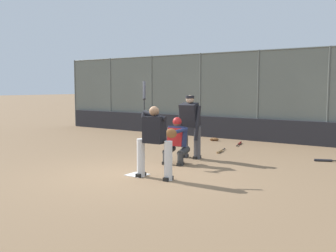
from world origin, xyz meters
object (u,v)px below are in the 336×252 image
object	(u,v)px
spare_bat_by_padding	(326,160)
spare_bat_third_base_side	(220,151)
catcher_behind_plate	(176,140)
batter_at_plate	(154,139)
umpire_home	(190,124)
fielding_glove_on_dirt	(214,139)
spare_bat_near_backstop	(239,143)

from	to	relation	value
spare_bat_by_padding	spare_bat_third_base_side	size ratio (longest dim) A/B	0.91
catcher_behind_plate	spare_bat_third_base_side	xyz separation A→B (m)	(-0.11, -2.30, -0.60)
batter_at_plate	catcher_behind_plate	xyz separation A→B (m)	(0.53, -1.65, -0.23)
umpire_home	spare_bat_by_padding	xyz separation A→B (m)	(-3.26, -1.66, -0.92)
batter_at_plate	fielding_glove_on_dirt	bearing A→B (deg)	-78.03
umpire_home	fielding_glove_on_dirt	world-z (taller)	umpire_home
batter_at_plate	spare_bat_third_base_side	distance (m)	4.06
spare_bat_third_base_side	catcher_behind_plate	bearing A→B (deg)	-14.86
batter_at_plate	catcher_behind_plate	bearing A→B (deg)	-76.57
catcher_behind_plate	umpire_home	xyz separation A→B (m)	(0.11, -0.88, 0.32)
catcher_behind_plate	batter_at_plate	bearing A→B (deg)	98.95
catcher_behind_plate	spare_bat_by_padding	bearing A→B (deg)	-149.95
umpire_home	catcher_behind_plate	bearing A→B (deg)	97.20
umpire_home	spare_bat_by_padding	bearing A→B (deg)	-153.13
fielding_glove_on_dirt	spare_bat_near_backstop	bearing A→B (deg)	164.44
umpire_home	spare_bat_third_base_side	xyz separation A→B (m)	(-0.22, -1.42, -0.92)
umpire_home	spare_bat_near_backstop	size ratio (longest dim) A/B	2.01
spare_bat_near_backstop	spare_bat_by_padding	bearing A→B (deg)	-131.77
batter_at_plate	spare_bat_by_padding	world-z (taller)	batter_at_plate
batter_at_plate	spare_bat_by_padding	size ratio (longest dim) A/B	2.80
catcher_behind_plate	spare_bat_by_padding	xyz separation A→B (m)	(-3.15, -2.54, -0.60)
fielding_glove_on_dirt	spare_bat_by_padding	bearing A→B (deg)	156.50
catcher_behind_plate	fielding_glove_on_dirt	distance (m)	4.67
umpire_home	spare_bat_by_padding	distance (m)	3.77
spare_bat_by_padding	spare_bat_third_base_side	distance (m)	3.05
batter_at_plate	umpire_home	world-z (taller)	batter_at_plate
spare_bat_near_backstop	fielding_glove_on_dirt	bearing A→B (deg)	58.83
spare_bat_near_backstop	spare_bat_by_padding	world-z (taller)	same
catcher_behind_plate	spare_bat_by_padding	size ratio (longest dim) A/B	1.59
batter_at_plate	spare_bat_third_base_side	xyz separation A→B (m)	(0.42, -3.95, -0.83)
fielding_glove_on_dirt	batter_at_plate	bearing A→B (deg)	106.35
catcher_behind_plate	fielding_glove_on_dirt	size ratio (longest dim) A/B	3.79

